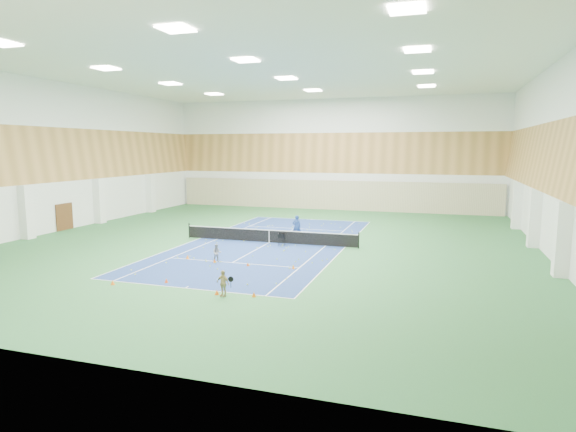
% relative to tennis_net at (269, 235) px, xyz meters
% --- Properties ---
extents(ground, '(40.00, 40.00, 0.00)m').
position_rel_tennis_net_xyz_m(ground, '(0.00, 0.00, -0.55)').
color(ground, '#2C6635').
rests_on(ground, ground).
extents(room_shell, '(36.00, 40.00, 12.00)m').
position_rel_tennis_net_xyz_m(room_shell, '(0.00, 0.00, 5.45)').
color(room_shell, white).
rests_on(room_shell, ground).
extents(wood_cladding, '(36.00, 40.00, 8.00)m').
position_rel_tennis_net_xyz_m(wood_cladding, '(0.00, 0.00, 7.45)').
color(wood_cladding, '#BA8445').
rests_on(wood_cladding, room_shell).
extents(ceiling_light_grid, '(21.40, 25.40, 0.06)m').
position_rel_tennis_net_xyz_m(ceiling_light_grid, '(0.00, 0.00, 11.37)').
color(ceiling_light_grid, white).
rests_on(ceiling_light_grid, room_shell).
extents(court_surface, '(10.97, 23.77, 0.01)m').
position_rel_tennis_net_xyz_m(court_surface, '(0.00, 0.00, -0.55)').
color(court_surface, navy).
rests_on(court_surface, ground).
extents(tennis_balls_scatter, '(10.57, 22.77, 0.07)m').
position_rel_tennis_net_xyz_m(tennis_balls_scatter, '(0.00, 0.00, -0.50)').
color(tennis_balls_scatter, '#C0E126').
rests_on(tennis_balls_scatter, ground).
extents(tennis_net, '(12.80, 0.10, 1.10)m').
position_rel_tennis_net_xyz_m(tennis_net, '(0.00, 0.00, 0.00)').
color(tennis_net, black).
rests_on(tennis_net, ground).
extents(back_curtain, '(35.40, 0.16, 3.20)m').
position_rel_tennis_net_xyz_m(back_curtain, '(0.00, 19.75, 1.05)').
color(back_curtain, '#C6B793').
rests_on(back_curtain, ground).
extents(door_left_b, '(0.08, 1.80, 2.20)m').
position_rel_tennis_net_xyz_m(door_left_b, '(-17.92, 0.00, 0.55)').
color(door_left_b, '#593319').
rests_on(door_left_b, ground).
extents(coach, '(0.74, 0.63, 1.73)m').
position_rel_tennis_net_xyz_m(coach, '(1.36, 2.29, 0.32)').
color(coach, navy).
rests_on(coach, ground).
extents(child_court, '(0.66, 0.61, 1.08)m').
position_rel_tennis_net_xyz_m(child_court, '(-0.95, -6.47, -0.01)').
color(child_court, '#96969E').
rests_on(child_court, ground).
extents(child_apron, '(0.77, 0.47, 1.22)m').
position_rel_tennis_net_xyz_m(child_apron, '(2.27, -12.46, 0.06)').
color(child_apron, tan).
rests_on(child_apron, ground).
extents(ball_cart, '(0.58, 0.58, 0.86)m').
position_rel_tennis_net_xyz_m(ball_cart, '(1.18, -0.75, -0.12)').
color(ball_cart, black).
rests_on(ball_cart, ground).
extents(cone_svc_a, '(0.23, 0.23, 0.25)m').
position_rel_tennis_net_xyz_m(cone_svc_a, '(-3.00, -6.33, -0.42)').
color(cone_svc_a, orange).
rests_on(cone_svc_a, ground).
extents(cone_svc_b, '(0.19, 0.19, 0.21)m').
position_rel_tennis_net_xyz_m(cone_svc_b, '(-1.00, -6.68, -0.44)').
color(cone_svc_b, '#DC580B').
rests_on(cone_svc_b, ground).
extents(cone_svc_c, '(0.19, 0.19, 0.21)m').
position_rel_tennis_net_xyz_m(cone_svc_c, '(1.18, -6.85, -0.45)').
color(cone_svc_c, '#D5470B').
rests_on(cone_svc_c, ground).
extents(cone_svc_d, '(0.20, 0.20, 0.22)m').
position_rel_tennis_net_xyz_m(cone_svc_d, '(3.86, -6.70, -0.44)').
color(cone_svc_d, orange).
rests_on(cone_svc_d, ground).
extents(cone_base_a, '(0.21, 0.21, 0.23)m').
position_rel_tennis_net_xyz_m(cone_base_a, '(-3.73, -12.42, -0.43)').
color(cone_base_a, '#FF600D').
rests_on(cone_base_a, ground).
extents(cone_base_b, '(0.20, 0.20, 0.22)m').
position_rel_tennis_net_xyz_m(cone_base_b, '(-1.39, -11.31, -0.44)').
color(cone_base_b, '#DE3F0B').
rests_on(cone_base_b, ground).
extents(cone_base_c, '(0.21, 0.21, 0.23)m').
position_rel_tennis_net_xyz_m(cone_base_c, '(1.90, -12.33, -0.43)').
color(cone_base_c, '#F3580C').
rests_on(cone_base_c, ground).
extents(cone_base_d, '(0.20, 0.20, 0.22)m').
position_rel_tennis_net_xyz_m(cone_base_d, '(3.65, -12.13, -0.44)').
color(cone_base_d, '#D55E0B').
rests_on(cone_base_d, ground).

